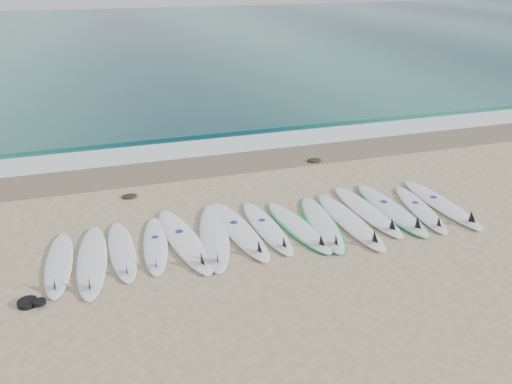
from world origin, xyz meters
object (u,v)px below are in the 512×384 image
object	(u,v)px
leash_coil	(30,303)
surfboard_7	(268,228)
surfboard_0	(59,264)
surfboard_14	(443,204)

from	to	relation	value
leash_coil	surfboard_7	bearing A→B (deg)	15.13
surfboard_0	surfboard_14	distance (m)	8.34
surfboard_7	leash_coil	bearing A→B (deg)	-168.33
surfboard_14	leash_coil	size ratio (longest dim) A/B	6.07
surfboard_0	surfboard_7	bearing A→B (deg)	3.70
surfboard_7	surfboard_14	distance (m)	4.21
surfboard_7	leash_coil	xyz separation A→B (m)	(-4.53, -1.23, -0.01)
surfboard_0	surfboard_7	distance (m)	4.14
surfboard_7	surfboard_14	xyz separation A→B (m)	(4.21, -0.16, 0.01)
surfboard_7	leash_coil	distance (m)	4.69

